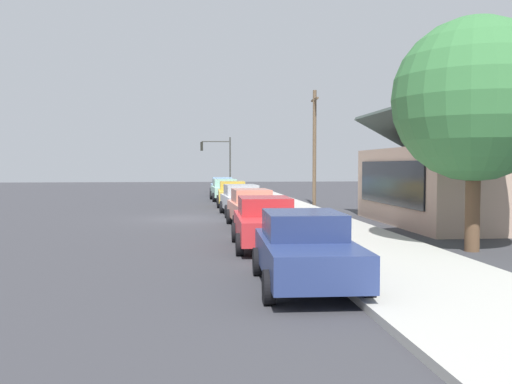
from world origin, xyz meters
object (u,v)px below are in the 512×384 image
Objects in this scene: car_skyblue at (222,186)px; shade_tree at (475,100)px; car_silver at (242,200)px; utility_pole_wooden at (314,145)px; car_navy at (305,249)px; fire_hydrant_red at (288,218)px; traffic_light_main at (219,156)px; car_coral at (252,208)px; car_seafoam at (225,189)px; car_mustard at (232,194)px; car_cherry at (266,222)px.

car_skyblue is 31.72m from shade_tree.
car_silver is 9.04m from utility_pole_wooden.
car_navy is 6.32× the size of fire_hydrant_red.
traffic_light_main is 16.19m from utility_pole_wooden.
utility_pole_wooden is (-12.18, 5.33, 3.11)m from car_coral.
utility_pole_wooden is at bearing 42.75° from car_seafoam.
car_mustard is 13.22m from fire_hydrant_red.
traffic_light_main is (-33.23, -0.17, 2.68)m from car_cherry.
utility_pole_wooden is at bearing 25.94° from car_skyblue.
car_skyblue is at bearing 2.32° from traffic_light_main.
car_cherry is 0.65× the size of shade_tree.
car_silver is 0.97× the size of car_coral.
utility_pole_wooden is (5.56, 5.58, 3.11)m from car_seafoam.
car_silver is at bearing -179.65° from car_cherry.
car_cherry is at bearing 1.21° from car_mustard.
fire_hydrant_red is at bearing 2.41° from car_seafoam.
car_seafoam is 26.11m from shade_tree.
car_navy is at bearing -54.90° from shade_tree.
car_silver is 0.99× the size of car_cherry.
car_cherry is at bearing 0.14° from car_skyblue.
car_mustard is at bearing -173.90° from fire_hydrant_red.
shade_tree is at bearing 37.69° from fire_hydrant_red.
car_skyblue and car_silver have the same top height.
utility_pole_wooden reaches higher than fire_hydrant_red.
car_skyblue is at bearing 178.41° from car_coral.
car_coral is 11.54m from car_navy.
utility_pole_wooden reaches higher than car_skyblue.
car_cherry is 33.34m from traffic_light_main.
utility_pole_wooden is at bearing 20.47° from traffic_light_main.
car_silver is 6.40× the size of fire_hydrant_red.
car_cherry is at bearing -176.45° from car_navy.
car_navy is at bearing -7.47° from fire_hydrant_red.
utility_pole_wooden reaches higher than car_navy.
car_seafoam is at bearing -134.94° from utility_pole_wooden.
car_seafoam and car_mustard have the same top height.
car_navy is 10.32m from fire_hydrant_red.
car_coral is 1.04× the size of car_navy.
utility_pole_wooden is 14.49m from fire_hydrant_red.
car_seafoam is 5.93m from car_mustard.
shade_tree is (7.33, 5.98, 3.76)m from car_coral.
car_skyblue is 4.64m from traffic_light_main.
car_silver is 11.45m from car_cherry.
car_silver is at bearing 0.72° from car_skyblue.
car_mustard is at bearing -0.66° from car_seafoam.
car_mustard is 0.63× the size of shade_tree.
car_silver is at bearing 0.90° from traffic_light_main.
utility_pole_wooden is at bearing 163.49° from fire_hydrant_red.
car_seafoam is 1.05× the size of car_navy.
car_silver is at bearing -1.10° from car_seafoam.
traffic_light_main is at bearing 178.67° from car_coral.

